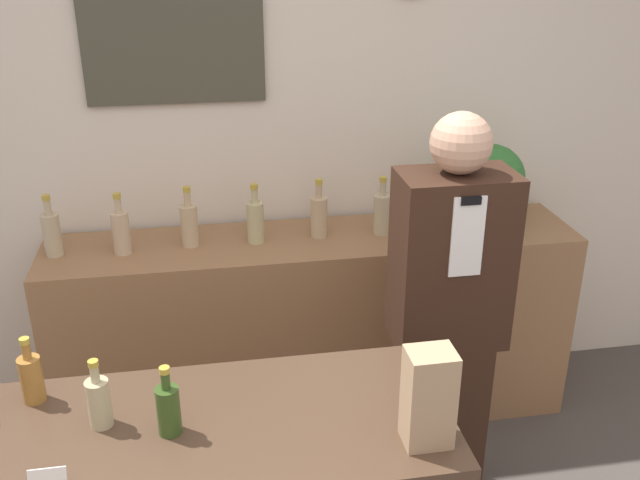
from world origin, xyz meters
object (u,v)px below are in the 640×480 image
(potted_plant, at_px, (490,181))
(shopkeeper, at_px, (446,326))
(tape_dispenser, at_px, (436,435))
(paper_bag, at_px, (429,398))

(potted_plant, bearing_deg, shopkeeper, -121.59)
(shopkeeper, distance_m, tape_dispenser, 0.84)
(potted_plant, bearing_deg, paper_bag, -117.37)
(paper_bag, relative_size, tape_dispenser, 3.04)
(tape_dispenser, bearing_deg, paper_bag, 153.42)
(paper_bag, distance_m, tape_dispenser, 0.12)
(shopkeeper, relative_size, paper_bag, 5.94)
(paper_bag, bearing_deg, shopkeeper, 66.63)
(potted_plant, bearing_deg, tape_dispenser, -116.40)
(potted_plant, xyz_separation_m, tape_dispenser, (-0.72, -1.44, -0.17))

